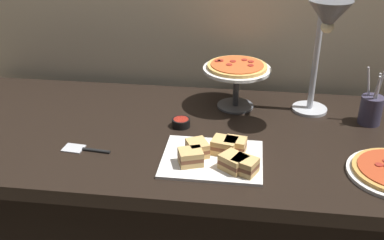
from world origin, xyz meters
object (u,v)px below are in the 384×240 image
object	(u,v)px
pizza_plate_center	(237,72)
utensil_holder	(371,109)
heat_lamp	(326,28)
sauce_cup_near	(181,122)
sandwich_platter	(217,156)
serving_spatula	(84,149)

from	to	relation	value
pizza_plate_center	utensil_holder	bearing A→B (deg)	-9.07
heat_lamp	sauce_cup_near	xyz separation A→B (m)	(-0.50, -0.07, -0.36)
sandwich_platter	serving_spatula	size ratio (longest dim) A/B	1.92
pizza_plate_center	heat_lamp	bearing A→B (deg)	-23.40
pizza_plate_center	sandwich_platter	size ratio (longest dim) A/B	0.82
heat_lamp	utensil_holder	xyz separation A→B (m)	(0.22, 0.05, -0.32)
heat_lamp	serving_spatula	bearing A→B (deg)	-160.04
heat_lamp	sandwich_platter	bearing A→B (deg)	-137.89
sauce_cup_near	serving_spatula	world-z (taller)	sauce_cup_near
heat_lamp	sandwich_platter	xyz separation A→B (m)	(-0.34, -0.31, -0.36)
heat_lamp	serving_spatula	xyz separation A→B (m)	(-0.80, -0.29, -0.38)
pizza_plate_center	sauce_cup_near	size ratio (longest dim) A/B	3.90
serving_spatula	sauce_cup_near	bearing A→B (deg)	35.52
heat_lamp	sauce_cup_near	distance (m)	0.62
sauce_cup_near	sandwich_platter	bearing A→B (deg)	-56.16
heat_lamp	sauce_cup_near	size ratio (longest dim) A/B	7.06
heat_lamp	utensil_holder	bearing A→B (deg)	12.50
sauce_cup_near	utensil_holder	world-z (taller)	utensil_holder
sandwich_platter	pizza_plate_center	bearing A→B (deg)	84.90
heat_lamp	sandwich_platter	size ratio (longest dim) A/B	1.48
sauce_cup_near	serving_spatula	xyz separation A→B (m)	(-0.30, -0.22, -0.01)
heat_lamp	pizza_plate_center	world-z (taller)	heat_lamp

